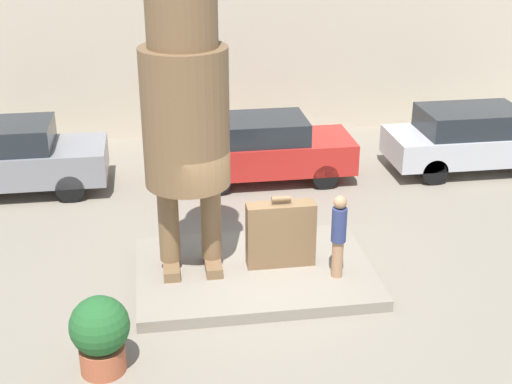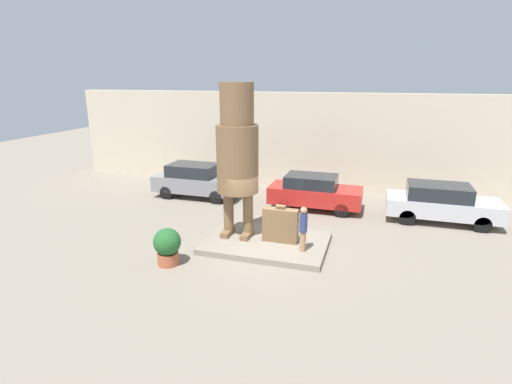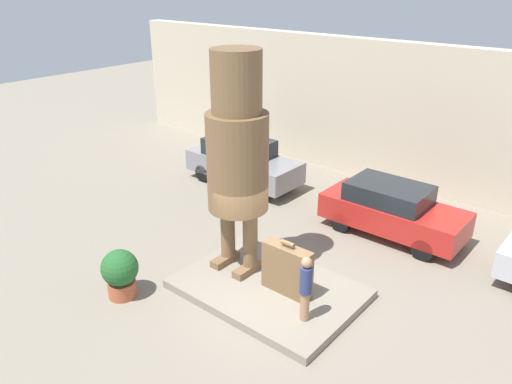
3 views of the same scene
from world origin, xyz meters
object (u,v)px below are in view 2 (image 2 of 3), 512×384
giant_suitcase (280,225)px  parked_car_red (314,192)px  planter_pot (167,245)px  tourist (303,227)px  parked_car_silver (441,203)px  statue_figure (237,149)px  parked_car_grey (196,180)px

giant_suitcase → parked_car_red: size_ratio=0.33×
giant_suitcase → planter_pot: size_ratio=1.11×
tourist → planter_pot: tourist is taller
parked_car_red → parked_car_silver: (5.31, -0.11, 0.01)m
statue_figure → parked_car_silver: bearing=30.3°
parked_car_red → planter_pot: bearing=-117.0°
planter_pot → parked_car_silver: bearing=37.8°
statue_figure → parked_car_red: bearing=64.9°
giant_suitcase → tourist: 1.12m
planter_pot → tourist: bearing=24.5°
statue_figure → tourist: (2.55, -0.73, -2.35)m
statue_figure → giant_suitcase: (1.63, -0.14, -2.60)m
tourist → parked_car_grey: size_ratio=0.36×
parked_car_grey → parked_car_silver: parked_car_grey is taller
parked_car_red → statue_figure: bearing=-115.1°
parked_car_grey → parked_car_silver: 11.28m
parked_car_red → parked_car_silver: 5.32m
tourist → planter_pot: bearing=-155.5°
giant_suitcase → parked_car_grey: bearing=139.4°
statue_figure → parked_car_red: size_ratio=1.32×
statue_figure → parked_car_red: 5.54m
statue_figure → planter_pot: (-1.50, -2.57, -2.76)m
tourist → parked_car_grey: tourist is taller
parked_car_grey → planter_pot: 7.55m
giant_suitcase → tourist: (0.92, -0.59, 0.25)m
giant_suitcase → parked_car_silver: size_ratio=0.31×
tourist → parked_car_grey: 8.35m
statue_figure → giant_suitcase: size_ratio=4.01×
parked_car_silver → parked_car_grey: bearing=178.6°
statue_figure → parked_car_grey: statue_figure is taller
giant_suitcase → tourist: bearing=-32.7°
giant_suitcase → tourist: size_ratio=0.87×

